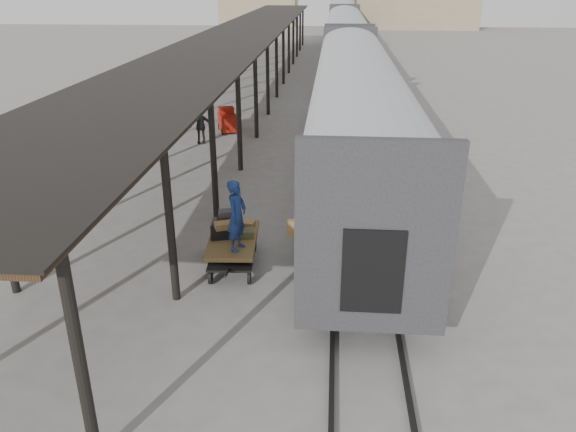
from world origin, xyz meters
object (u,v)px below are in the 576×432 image
at_px(baggage_cart, 233,245).
at_px(pedestrian, 201,126).
at_px(porter, 237,215).
at_px(luggage_tug, 228,121).

relative_size(baggage_cart, pedestrian, 1.48).
relative_size(porter, pedestrian, 1.11).
bearing_deg(luggage_tug, baggage_cart, -99.38).
bearing_deg(pedestrian, porter, 84.54).
bearing_deg(porter, baggage_cart, 37.90).
height_order(luggage_tug, pedestrian, pedestrian).
xyz_separation_m(luggage_tug, pedestrian, (-0.82, -2.35, 0.30)).
height_order(porter, pedestrian, porter).
bearing_deg(porter, pedestrian, 33.74).
distance_m(luggage_tug, pedestrian, 2.51).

